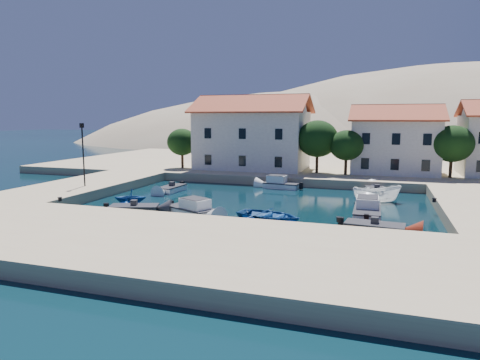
% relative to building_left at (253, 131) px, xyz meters
% --- Properties ---
extents(ground, '(400.00, 400.00, 0.00)m').
position_rel_building_left_xyz_m(ground, '(6.00, -28.00, -5.94)').
color(ground, black).
rests_on(ground, ground).
extents(quay_south, '(52.00, 12.00, 1.00)m').
position_rel_building_left_xyz_m(quay_south, '(6.00, -34.00, -5.44)').
color(quay_south, tan).
rests_on(quay_south, ground).
extents(quay_west, '(8.00, 20.00, 1.00)m').
position_rel_building_left_xyz_m(quay_west, '(-13.00, -18.00, -5.44)').
color(quay_west, tan).
rests_on(quay_west, ground).
extents(quay_north, '(80.00, 36.00, 1.00)m').
position_rel_building_left_xyz_m(quay_north, '(8.00, 10.00, -5.44)').
color(quay_north, tan).
rests_on(quay_north, ground).
extents(hills, '(254.00, 176.00, 99.00)m').
position_rel_building_left_xyz_m(hills, '(26.64, 95.62, -29.34)').
color(hills, gray).
rests_on(hills, ground).
extents(building_left, '(14.70, 9.45, 9.70)m').
position_rel_building_left_xyz_m(building_left, '(0.00, 0.00, 0.00)').
color(building_left, beige).
rests_on(building_left, quay_north).
extents(building_mid, '(10.50, 8.40, 8.30)m').
position_rel_building_left_xyz_m(building_mid, '(18.00, 1.00, -0.71)').
color(building_mid, beige).
rests_on(building_mid, quay_north).
extents(trees, '(37.30, 5.30, 6.45)m').
position_rel_building_left_xyz_m(trees, '(10.51, -2.54, -1.10)').
color(trees, '#382314').
rests_on(trees, quay_north).
extents(lamppost, '(0.35, 0.25, 6.22)m').
position_rel_building_left_xyz_m(lamppost, '(-11.50, -20.00, -1.18)').
color(lamppost, black).
rests_on(lamppost, quay_west).
extents(bollards, '(29.36, 9.56, 0.30)m').
position_rel_building_left_xyz_m(bollards, '(8.80, -24.13, -4.79)').
color(bollards, black).
rests_on(bollards, ground).
extents(motorboat_grey_sw, '(4.26, 2.91, 1.25)m').
position_rel_building_left_xyz_m(motorboat_grey_sw, '(-2.69, -25.09, -5.64)').
color(motorboat_grey_sw, '#2E2E33').
rests_on(motorboat_grey_sw, ground).
extents(cabin_cruiser_south, '(4.72, 3.55, 1.60)m').
position_rel_building_left_xyz_m(cabin_cruiser_south, '(2.04, -24.38, -5.46)').
color(cabin_cruiser_south, white).
rests_on(cabin_cruiser_south, ground).
extents(rowboat_south, '(5.73, 4.64, 1.05)m').
position_rel_building_left_xyz_m(rowboat_south, '(8.54, -24.26, -5.94)').
color(rowboat_south, '#1A4C91').
rests_on(rowboat_south, ground).
extents(motorboat_red_se, '(4.09, 2.17, 1.25)m').
position_rel_building_left_xyz_m(motorboat_red_se, '(16.25, -25.22, -5.64)').
color(motorboat_red_se, maroon).
rests_on(motorboat_red_se, ground).
extents(cabin_cruiser_east, '(2.10, 5.08, 1.60)m').
position_rel_building_left_xyz_m(cabin_cruiser_east, '(15.60, -20.35, -5.46)').
color(cabin_cruiser_east, white).
rests_on(cabin_cruiser_east, ground).
extents(boat_east, '(4.82, 3.05, 1.74)m').
position_rel_building_left_xyz_m(boat_east, '(16.24, -14.28, -5.94)').
color(boat_east, white).
rests_on(boat_east, ground).
extents(motorboat_white_ne, '(2.54, 4.24, 1.25)m').
position_rel_building_left_xyz_m(motorboat_white_ne, '(16.22, -10.19, -5.64)').
color(motorboat_white_ne, white).
rests_on(motorboat_white_ne, ground).
extents(rowboat_west, '(3.50, 3.26, 1.49)m').
position_rel_building_left_xyz_m(rowboat_west, '(-5.08, -21.92, -5.94)').
color(rowboat_west, '#1A4C91').
rests_on(rowboat_west, ground).
extents(motorboat_white_west, '(1.84, 3.76, 1.25)m').
position_rel_building_left_xyz_m(motorboat_white_west, '(-4.39, -15.07, -5.64)').
color(motorboat_white_west, white).
rests_on(motorboat_white_west, ground).
extents(cabin_cruiser_north, '(4.04, 2.08, 1.60)m').
position_rel_building_left_xyz_m(cabin_cruiser_north, '(6.12, -9.39, -5.46)').
color(cabin_cruiser_north, white).
rests_on(cabin_cruiser_north, ground).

